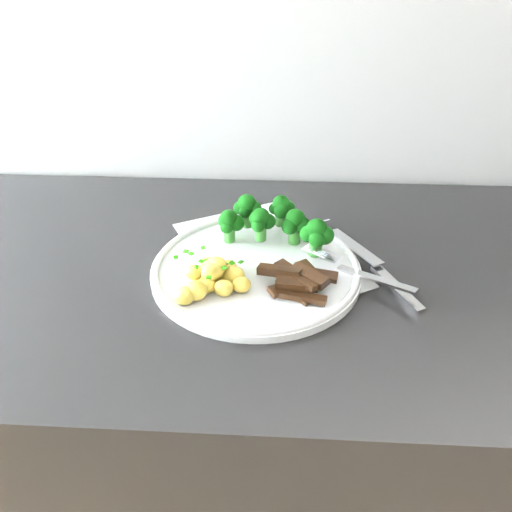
{
  "coord_description": "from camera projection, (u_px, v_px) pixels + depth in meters",
  "views": [
    {
      "loc": [
        -0.13,
        1.02,
        1.36
      ],
      "look_at": [
        -0.16,
        1.66,
        0.95
      ],
      "focal_mm": 37.0,
      "sensor_mm": 36.0,
      "label": 1
    }
  ],
  "objects": [
    {
      "name": "plate",
      "position": [
        256.0,
        268.0,
        0.77
      ],
      "size": [
        0.31,
        0.31,
        0.02
      ],
      "color": "white",
      "rests_on": "counter"
    },
    {
      "name": "beef_strips",
      "position": [
        299.0,
        280.0,
        0.72
      ],
      "size": [
        0.11,
        0.1,
        0.03
      ],
      "color": "black",
      "rests_on": "plate"
    },
    {
      "name": "recipe_paper",
      "position": [
        267.0,
        253.0,
        0.82
      ],
      "size": [
        0.32,
        0.36,
        0.0
      ],
      "color": "white",
      "rests_on": "counter"
    },
    {
      "name": "fork",
      "position": [
        360.0,
        271.0,
        0.74
      ],
      "size": [
        0.15,
        0.12,
        0.02
      ],
      "color": "#BABBBF",
      "rests_on": "plate"
    },
    {
      "name": "knife",
      "position": [
        384.0,
        276.0,
        0.75
      ],
      "size": [
        0.12,
        0.2,
        0.02
      ],
      "color": "#BABBBF",
      "rests_on": "plate"
    },
    {
      "name": "potatoes",
      "position": [
        214.0,
        277.0,
        0.72
      ],
      "size": [
        0.11,
        0.1,
        0.04
      ],
      "color": "#EEC155",
      "rests_on": "plate"
    },
    {
      "name": "broccoli",
      "position": [
        276.0,
        221.0,
        0.8
      ],
      "size": [
        0.18,
        0.11,
        0.07
      ],
      "color": "#2B6922",
      "rests_on": "plate"
    },
    {
      "name": "counter",
      "position": [
        276.0,
        464.0,
        1.03
      ],
      "size": [
        2.44,
        0.61,
        0.92
      ],
      "color": "black",
      "rests_on": "ground"
    }
  ]
}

